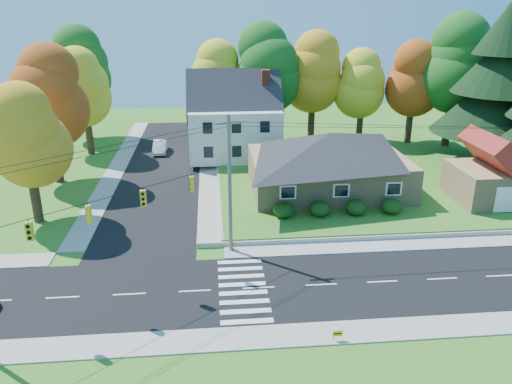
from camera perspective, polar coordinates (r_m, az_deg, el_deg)
The scene contains 25 objects.
ground at distance 31.95m, azimuth 0.30°, elevation -10.91°, with size 120.00×120.00×0.00m, color #3D7923.
road_main at distance 31.94m, azimuth 0.30°, elevation -10.90°, with size 90.00×8.00×0.02m, color black.
road_cross at distance 55.92m, azimuth -10.53°, elevation 2.88°, with size 8.00×44.00×0.02m, color black.
sidewalk_north at distance 36.27m, azimuth -0.47°, elevation -6.74°, with size 90.00×2.00×0.08m, color #9C9A90.
sidewalk_south at distance 27.81m, azimuth 1.35°, elevation -16.21°, with size 90.00×2.00×0.08m, color #9C9A90.
lawn at distance 53.20m, azimuth 12.12°, elevation 2.12°, with size 30.00×30.00×0.50m, color #3D7923.
ranch_house at distance 46.40m, azimuth 8.26°, elevation 3.55°, with size 14.60×10.60×5.40m.
colonial_house at distance 56.49m, azimuth -2.44°, elevation 8.20°, with size 10.40×8.40×9.60m.
garage at distance 48.27m, azimuth 25.75°, elevation 1.82°, with size 7.30×6.30×4.60m.
hedge_row at distance 41.33m, azimuth 9.37°, elevation -1.81°, with size 10.70×1.70×1.27m.
traffic_infrastructure at distance 30.82m, azimuth -0.20°, elevation -1.41°, with size 38.10×10.66×10.00m.
tree_lot_0 at distance 61.68m, azimuth -4.74°, elevation 12.72°, with size 6.72×6.72×12.51m.
tree_lot_1 at distance 60.89m, azimuth 1.06°, elevation 13.92°, with size 7.84×7.84×14.60m.
tree_lot_2 at distance 62.88m, azimuth 6.55°, elevation 13.41°, with size 7.28×7.28×13.56m.
tree_lot_3 at distance 63.59m, azimuth 12.10°, elevation 11.98°, with size 6.16×6.16×11.47m.
tree_lot_4 at distance 64.60m, azimuth 17.62°, elevation 12.21°, with size 6.72×6.72×12.51m.
tree_lot_5 at distance 64.23m, azimuth 21.88°, elevation 13.43°, with size 8.40×8.40×15.64m.
conifer_east_a at distance 57.84m, azimuth 26.17°, elevation 11.30°, with size 12.80×12.80×16.96m.
tree_west_0 at distance 42.72m, azimuth -24.86°, elevation 5.78°, with size 6.16×6.16×11.47m.
tree_west_1 at distance 52.09m, azimuth -22.69°, elevation 9.94°, with size 7.28×7.28×13.56m.
tree_west_2 at distance 61.46m, azimuth -19.09°, elevation 11.18°, with size 6.72×6.72×12.51m.
tree_west_3 at distance 69.47m, azimuth -19.39°, elevation 13.21°, with size 7.84×7.84×14.60m.
white_car at distance 61.16m, azimuth -10.92°, elevation 5.10°, with size 1.52×4.36×1.44m, color silver.
fire_hydrant at distance 36.34m, azimuth -2.82°, elevation -6.04°, with size 0.50×0.39×0.88m.
yard_sign at distance 27.61m, azimuth 9.30°, elevation -15.69°, with size 0.54×0.06×0.68m.
Camera 1 is at (-2.69, -27.10, 16.70)m, focal length 35.00 mm.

